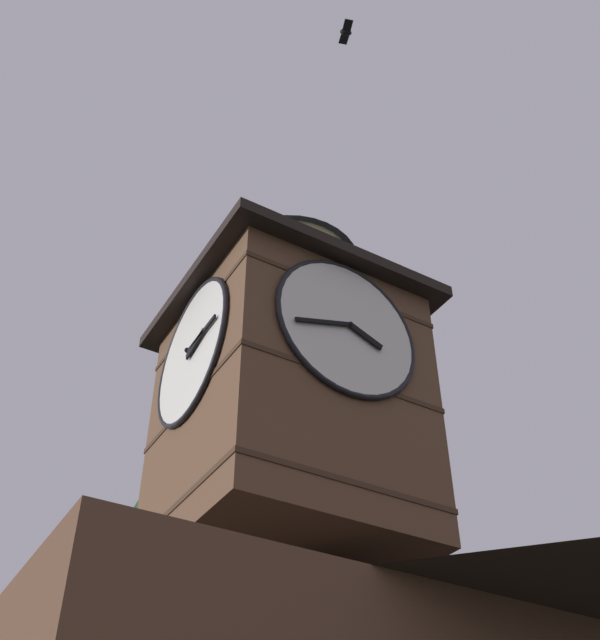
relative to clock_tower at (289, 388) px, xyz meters
name	(u,v)px	position (x,y,z in m)	size (l,w,h in m)	color
clock_tower	(289,388)	(0.00, 0.00, 0.00)	(4.81, 4.81, 8.31)	brown
flying_bird_high	(346,32)	(0.87, 3.81, 6.47)	(0.35, 0.60, 0.14)	black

